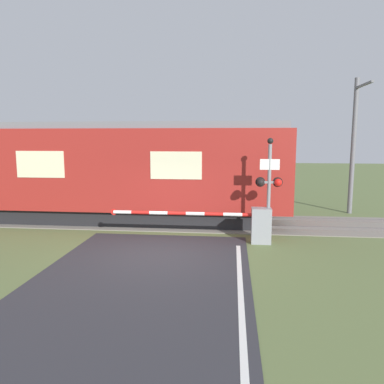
# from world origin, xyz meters

# --- Properties ---
(ground_plane) EXTENTS (80.00, 80.00, 0.00)m
(ground_plane) POSITION_xyz_m (0.00, 0.00, 0.00)
(ground_plane) COLOR #5B6B3D
(track_bed) EXTENTS (36.00, 3.20, 0.13)m
(track_bed) POSITION_xyz_m (0.00, 4.05, 0.02)
(track_bed) COLOR slate
(track_bed) RESTS_ON ground_plane
(train) EXTENTS (17.79, 2.77, 3.81)m
(train) POSITION_xyz_m (-4.75, 4.05, 1.95)
(train) COLOR black
(train) RESTS_ON ground_plane
(crossing_barrier) EXTENTS (5.09, 0.44, 1.10)m
(crossing_barrier) POSITION_xyz_m (2.59, 1.46, 0.61)
(crossing_barrier) COLOR gray
(crossing_barrier) RESTS_ON ground_plane
(signal_post) EXTENTS (0.83, 0.26, 3.24)m
(signal_post) POSITION_xyz_m (3.19, 1.57, 1.85)
(signal_post) COLOR gray
(signal_post) RESTS_ON ground_plane
(catenary_pole) EXTENTS (0.20, 1.90, 5.71)m
(catenary_pole) POSITION_xyz_m (7.15, 6.55, 3.00)
(catenary_pole) COLOR slate
(catenary_pole) RESTS_ON ground_plane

